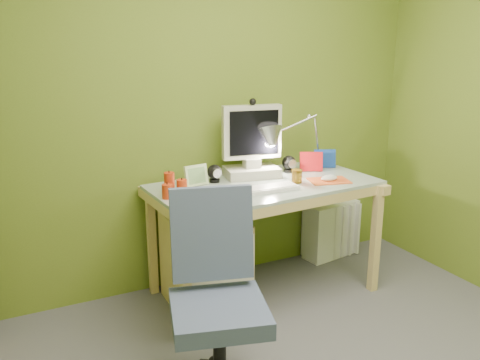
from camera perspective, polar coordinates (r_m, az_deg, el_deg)
name	(u,v)px	position (r m, az deg, el deg)	size (l,w,h in m)	color
wall_back	(198,104)	(3.25, -4.76, 8.52)	(3.20, 0.01, 2.40)	olive
desk	(264,238)	(3.26, 2.74, -6.58)	(1.38, 0.69, 0.74)	tan
monitor	(252,137)	(3.23, 1.33, 4.83)	(0.38, 0.22, 0.51)	beige
speaker_left	(215,174)	(3.15, -2.88, 0.73)	(0.09, 0.09, 0.11)	black
speaker_right	(289,164)	(3.39, 5.51, 1.80)	(0.09, 0.09, 0.11)	black
keyboard	(265,189)	(2.98, 2.80, -1.01)	(0.40, 0.13, 0.02)	white
mousepad	(329,181)	(3.23, 9.96, -0.07)	(0.24, 0.17, 0.01)	#E05723
mouse	(329,178)	(3.22, 9.97, 0.21)	(0.11, 0.07, 0.04)	white
amber_tumbler	(297,176)	(3.15, 6.41, 0.43)	(0.06, 0.06, 0.08)	#946815
candle_cluster	(172,185)	(2.90, -7.68, -0.55)	(0.17, 0.15, 0.13)	red
photo_frame_red	(311,162)	(3.44, 7.99, 2.06)	(0.15, 0.02, 0.13)	#AE1218
photo_frame_blue	(325,159)	(3.55, 9.50, 2.39)	(0.15, 0.02, 0.13)	navy
photo_frame_green	(196,175)	(3.08, -4.95, 0.53)	(0.15, 0.02, 0.13)	#BAD693
desk_lamp	(311,129)	(3.46, 7.98, 5.70)	(0.51, 0.22, 0.55)	silver
task_chair	(219,312)	(2.33, -2.37, -14.55)	(0.48, 0.48, 0.86)	#414D6B
radiator	(331,229)	(3.90, 10.16, -5.48)	(0.42, 0.17, 0.42)	white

